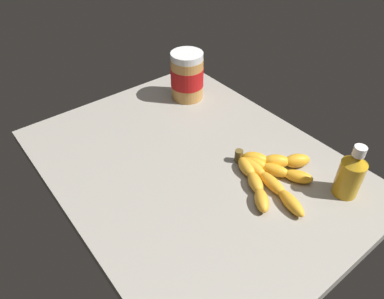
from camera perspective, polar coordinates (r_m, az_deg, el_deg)
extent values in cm
cube|color=gray|center=(88.94, 0.26, -2.82)|extent=(80.66, 62.31, 3.13)
ellipsoid|color=gold|center=(85.39, 8.64, -2.82)|extent=(7.20, 4.83, 2.93)
ellipsoid|color=gold|center=(82.02, 10.04, -5.22)|extent=(7.22, 5.61, 2.93)
ellipsoid|color=gold|center=(78.60, 11.01, -7.92)|extent=(7.08, 6.25, 2.93)
ellipsoid|color=gold|center=(85.77, 9.62, -2.78)|extent=(8.16, 2.82, 2.81)
ellipsoid|color=gold|center=(82.71, 12.64, -5.27)|extent=(8.44, 3.78, 2.81)
ellipsoid|color=gold|center=(79.61, 15.49, -8.17)|extent=(8.59, 4.69, 2.81)
ellipsoid|color=orange|center=(86.94, 9.86, -2.08)|extent=(7.21, 4.90, 2.88)
ellipsoid|color=orange|center=(85.98, 13.12, -3.22)|extent=(7.23, 5.45, 2.88)
ellipsoid|color=orange|center=(85.76, 16.54, -4.13)|extent=(7.16, 5.93, 2.88)
ellipsoid|color=orange|center=(87.68, 10.01, -1.48)|extent=(7.05, 6.39, 3.34)
ellipsoid|color=orange|center=(88.05, 13.24, -1.83)|extent=(6.68, 6.91, 3.34)
ellipsoid|color=orange|center=(89.47, 16.33, -1.71)|extent=(6.01, 7.12, 3.34)
cylinder|color=brown|center=(87.83, 7.44, -0.94)|extent=(2.00, 2.00, 3.00)
cylinder|color=#BF8442|center=(109.27, -0.78, 11.20)|extent=(9.62, 9.62, 12.51)
cylinder|color=#B71414|center=(108.97, -0.79, 11.49)|extent=(9.81, 9.81, 5.63)
cylinder|color=silver|center=(105.98, -0.82, 14.62)|extent=(9.49, 9.49, 1.92)
cylinder|color=gold|center=(84.74, 23.68, -4.23)|extent=(5.46, 5.46, 8.70)
cone|color=gold|center=(81.32, 24.67, -1.45)|extent=(5.46, 5.46, 2.24)
cylinder|color=white|center=(80.01, 25.10, -0.26)|extent=(2.61, 2.61, 2.19)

